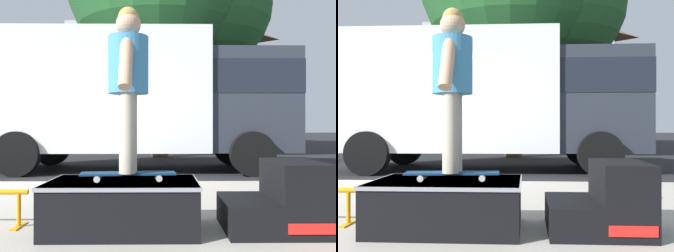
% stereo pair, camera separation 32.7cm
% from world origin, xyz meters
% --- Properties ---
extents(ground_plane, '(140.00, 140.00, 0.00)m').
position_xyz_m(ground_plane, '(0.00, 0.00, 0.00)').
color(ground_plane, black).
extents(skate_box, '(1.24, 0.82, 0.41)m').
position_xyz_m(skate_box, '(1.36, -3.38, 0.34)').
color(skate_box, black).
rests_on(skate_box, sidewalk_slab).
extents(kicker_ramp, '(0.80, 0.76, 0.57)m').
position_xyz_m(kicker_ramp, '(2.66, -3.38, 0.36)').
color(kicker_ramp, black).
rests_on(kicker_ramp, sidewalk_slab).
extents(skateboard, '(0.79, 0.27, 0.07)m').
position_xyz_m(skateboard, '(1.40, -3.39, 0.59)').
color(skateboard, navy).
rests_on(skateboard, skate_box).
extents(skater_kid, '(0.33, 0.71, 1.37)m').
position_xyz_m(skater_kid, '(1.40, -3.39, 1.41)').
color(skater_kid, '#B7AD99').
rests_on(skater_kid, skateboard).
extents(box_truck, '(6.91, 2.63, 3.05)m').
position_xyz_m(box_truck, '(1.15, 2.20, 1.70)').
color(box_truck, silver).
rests_on(box_truck, ground).
extents(house_behind, '(9.54, 8.23, 8.40)m').
position_xyz_m(house_behind, '(1.58, 14.83, 4.24)').
color(house_behind, silver).
rests_on(house_behind, ground).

